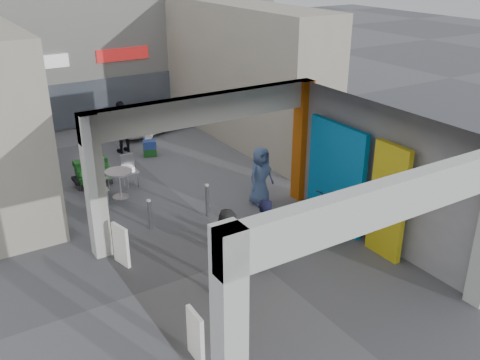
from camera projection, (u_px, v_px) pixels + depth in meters
ground at (252, 256)px, 12.81m from camera, size 90.00×90.00×0.00m
arcade_canopy at (294, 174)px, 11.52m from camera, size 6.40×6.45×6.40m
far_building at (68, 21)px, 22.10m from camera, size 18.00×4.08×8.00m
plaza_bldg_right at (243, 73)px, 19.83m from camera, size 2.00×9.00×5.00m
bollard_left at (150, 215)px, 13.89m from camera, size 0.09×0.09×0.82m
bollard_center at (207, 201)px, 14.52m from camera, size 0.09×0.09×0.93m
bollard_right at (257, 190)px, 15.31m from camera, size 0.09×0.09×0.82m
advert_board_near at (196, 336)px, 9.42m from camera, size 0.11×0.55×1.00m
advert_board_far at (121, 245)px, 12.29m from camera, size 0.21×0.55×1.00m
cafe_set at (112, 183)px, 15.87m from camera, size 1.66×1.34×1.00m
produce_stand at (93, 175)px, 16.52m from camera, size 1.21×0.65×0.79m
crate_stack at (150, 148)px, 18.86m from camera, size 0.54×0.48×0.56m
border_collie at (263, 244)px, 12.82m from camera, size 0.24×0.48×0.66m
man_with_dog at (263, 235)px, 11.93m from camera, size 0.69×0.50×1.77m
man_back_turned at (230, 250)px, 11.23m from camera, size 1.13×1.03×1.89m
man_elderly at (261, 176)px, 15.12m from camera, size 0.91×0.68×1.70m
man_crates at (123, 127)px, 18.93m from camera, size 1.17×0.64×1.89m
bicycle_front at (316, 218)px, 13.53m from camera, size 2.01×1.22×1.00m
bicycle_rear at (340, 221)px, 13.34m from camera, size 1.72×0.54×1.03m
white_van at (156, 116)px, 21.32m from camera, size 3.89×2.45×1.23m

